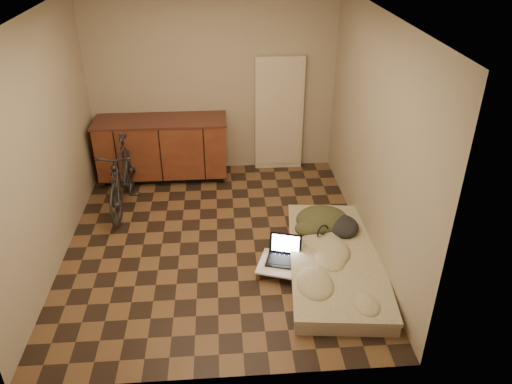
{
  "coord_description": "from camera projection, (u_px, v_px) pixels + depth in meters",
  "views": [
    {
      "loc": [
        0.09,
        -4.91,
        3.46
      ],
      "look_at": [
        0.48,
        0.19,
        0.55
      ],
      "focal_mm": 35.0,
      "sensor_mm": 36.0,
      "label": 1
    }
  ],
  "objects": [
    {
      "name": "cabinets",
      "position": [
        163.0,
        148.0,
        7.16
      ],
      "size": [
        1.84,
        0.62,
        0.91
      ],
      "color": "black",
      "rests_on": "ground"
    },
    {
      "name": "headphones",
      "position": [
        323.0,
        232.0,
        5.68
      ],
      "size": [
        0.29,
        0.29,
        0.14
      ],
      "primitive_type": null,
      "rotation": [
        0.0,
        0.0,
        0.68
      ],
      "color": "black",
      "rests_on": "futon"
    },
    {
      "name": "mouse",
      "position": [
        314.0,
        271.0,
        5.27
      ],
      "size": [
        0.09,
        0.1,
        0.03
      ],
      "primitive_type": "ellipsoid",
      "rotation": [
        0.0,
        0.0,
        -0.59
      ],
      "color": "silver",
      "rests_on": "lap_desk"
    },
    {
      "name": "laptop",
      "position": [
        284.0,
        255.0,
        5.45
      ],
      "size": [
        0.43,
        0.41,
        0.25
      ],
      "rotation": [
        0.0,
        0.0,
        -0.29
      ],
      "color": "black",
      "rests_on": "lap_desk"
    },
    {
      "name": "clothing_pile",
      "position": [
        328.0,
        216.0,
        5.88
      ],
      "size": [
        0.72,
        0.62,
        0.26
      ],
      "primitive_type": null,
      "rotation": [
        0.0,
        0.0,
        -0.11
      ],
      "color": "#3B3E24",
      "rests_on": "futon"
    },
    {
      "name": "futon",
      "position": [
        336.0,
        261.0,
        5.48
      ],
      "size": [
        1.21,
        2.17,
        0.18
      ],
      "rotation": [
        0.0,
        0.0,
        -0.11
      ],
      "color": "#B4A290",
      "rests_on": "ground"
    },
    {
      "name": "lap_desk",
      "position": [
        292.0,
        266.0,
        5.39
      ],
      "size": [
        0.82,
        0.66,
        0.12
      ],
      "rotation": [
        0.0,
        0.0,
        -0.33
      ],
      "color": "brown",
      "rests_on": "ground"
    },
    {
      "name": "bicycle",
      "position": [
        122.0,
        172.0,
        6.42
      ],
      "size": [
        0.53,
        1.58,
        1.01
      ],
      "primitive_type": "imported",
      "rotation": [
        0.0,
        0.0,
        -0.04
      ],
      "color": "black",
      "rests_on": "ground"
    },
    {
      "name": "room_shell",
      "position": [
        213.0,
        142.0,
        5.32
      ],
      "size": [
        3.5,
        4.0,
        2.6
      ],
      "color": "brown",
      "rests_on": "ground"
    },
    {
      "name": "appliance_panel",
      "position": [
        279.0,
        114.0,
        7.29
      ],
      "size": [
        0.7,
        0.1,
        1.7
      ],
      "primitive_type": "cube",
      "color": "beige",
      "rests_on": "ground"
    }
  ]
}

